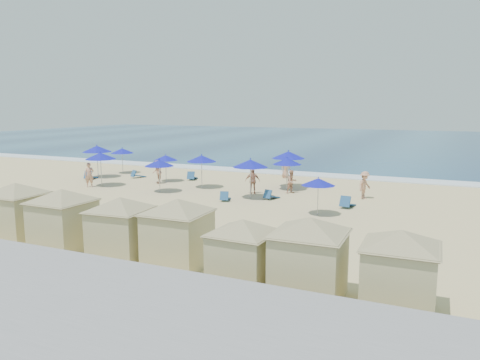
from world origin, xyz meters
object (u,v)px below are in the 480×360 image
cabana_4 (243,245)px  beachgoer_4 (286,168)px  umbrella_7 (250,163)px  umbrella_0 (97,149)px  cabana_6 (400,261)px  umbrella_8 (288,155)px  beachgoer_1 (157,172)px  beachgoer_3 (365,185)px  cabana_5 (309,248)px  umbrella_6 (287,161)px  umbrella_4 (166,158)px  beachgoer_2 (252,181)px  umbrella_2 (122,151)px  cabana_1 (63,212)px  umbrella_3 (159,163)px  umbrella_5 (202,159)px  beachgoer_0 (89,175)px  trash_bin (160,218)px  cabana_2 (121,221)px  cabana_3 (178,224)px  cabana_0 (16,204)px  beachgoer_5 (292,182)px  umbrella_9 (318,182)px  umbrella_1 (100,156)px

cabana_4 → beachgoer_4: bearing=105.8°
umbrella_7 → umbrella_0: bearing=169.2°
cabana_6 → umbrella_8: size_ratio=1.58×
beachgoer_1 → beachgoer_3: beachgoer_1 is taller
cabana_5 → cabana_6: 2.65m
cabana_4 → umbrella_6: size_ratio=1.73×
umbrella_4 → beachgoer_2: umbrella_4 is taller
umbrella_2 → beachgoer_2: 14.79m
cabana_1 → cabana_4: (8.32, -0.56, -0.17)m
umbrella_7 → umbrella_8: (0.87, 4.93, 0.11)m
umbrella_3 → umbrella_4: umbrella_3 is taller
umbrella_5 → umbrella_8: 6.29m
umbrella_3 → beachgoer_3: umbrella_3 is taller
umbrella_0 → beachgoer_0: 4.94m
trash_bin → beachgoer_3: size_ratio=0.46×
cabana_2 → cabana_3: (2.41, 0.25, 0.06)m
beachgoer_1 → beachgoer_2: bearing=48.6°
cabana_3 → beachgoer_2: cabana_3 is taller
trash_bin → umbrella_2: bearing=109.6°
umbrella_4 → umbrella_7: bearing=-21.6°
cabana_3 → umbrella_2: bearing=133.1°
cabana_0 → umbrella_3: 12.48m
umbrella_4 → umbrella_6: bearing=2.5°
beachgoer_5 → beachgoer_4: bearing=57.3°
cabana_6 → umbrella_9: size_ratio=2.04×
beachgoer_4 → cabana_2: bearing=-133.3°
trash_bin → beachgoer_2: size_ratio=0.47×
cabana_6 → beachgoer_0: cabana_6 is taller
beachgoer_5 → umbrella_3: bearing=146.8°
umbrella_6 → cabana_5: bearing=-68.9°
cabana_4 → cabana_0: bearing=175.8°
beachgoer_1 → umbrella_3: bearing=0.6°
umbrella_2 → beachgoer_0: bearing=-70.8°
cabana_2 → umbrella_6: size_ratio=1.85×
trash_bin → umbrella_1: umbrella_1 is taller
cabana_0 → umbrella_4: bearing=100.8°
umbrella_1 → beachgoer_4: (11.16, 9.42, -1.38)m
umbrella_7 → beachgoer_3: (6.69, 2.95, -1.38)m
umbrella_7 → beachgoer_3: umbrella_7 is taller
cabana_6 → umbrella_5: bearing=134.1°
umbrella_9 → cabana_4: bearing=-87.2°
cabana_1 → beachgoer_4: 22.46m
umbrella_1 → cabana_1: bearing=-54.3°
cabana_6 → umbrella_4: size_ratio=2.01×
umbrella_0 → beachgoer_1: (6.28, -0.55, -1.47)m
umbrella_2 → umbrella_4: 6.40m
umbrella_5 → umbrella_6: bearing=16.8°
beachgoer_1 → beachgoer_2: beachgoer_1 is taller
umbrella_4 → umbrella_7: 9.40m
cabana_1 → cabana_5: (10.52, -0.48, 0.00)m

